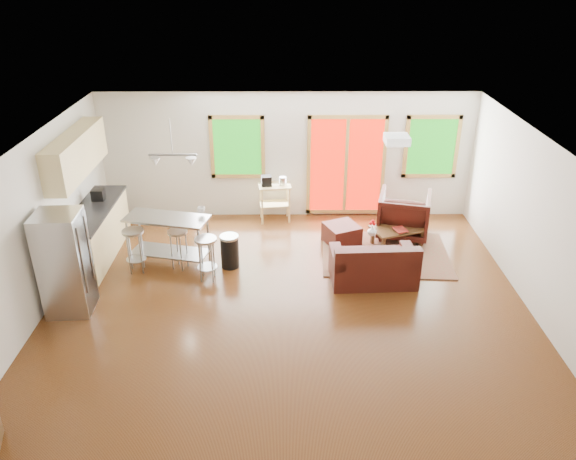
{
  "coord_description": "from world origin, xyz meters",
  "views": [
    {
      "loc": [
        -0.04,
        -7.36,
        4.96
      ],
      "look_at": [
        0.0,
        0.3,
        1.2
      ],
      "focal_mm": 35.0,
      "sensor_mm": 36.0,
      "label": 1
    }
  ],
  "objects_px": {
    "coffee_table": "(397,230)",
    "kitchen_cart": "(274,190)",
    "ottoman": "(342,234)",
    "refrigerator": "(65,263)",
    "rug": "(385,254)",
    "armchair": "(404,213)",
    "island": "(168,232)",
    "loveseat": "(374,266)"
  },
  "relations": [
    {
      "from": "coffee_table",
      "to": "kitchen_cart",
      "type": "distance_m",
      "value": 2.63
    },
    {
      "from": "coffee_table",
      "to": "kitchen_cart",
      "type": "bearing_deg",
      "value": 153.69
    },
    {
      "from": "ottoman",
      "to": "refrigerator",
      "type": "xyz_separation_m",
      "value": [
        -4.37,
        -2.19,
        0.62
      ]
    },
    {
      "from": "ottoman",
      "to": "kitchen_cart",
      "type": "xyz_separation_m",
      "value": [
        -1.3,
        1.06,
        0.48
      ]
    },
    {
      "from": "rug",
      "to": "ottoman",
      "type": "xyz_separation_m",
      "value": [
        -0.77,
        0.45,
        0.18
      ]
    },
    {
      "from": "ottoman",
      "to": "armchair",
      "type": "bearing_deg",
      "value": 15.5
    },
    {
      "from": "armchair",
      "to": "refrigerator",
      "type": "distance_m",
      "value": 6.15
    },
    {
      "from": "coffee_table",
      "to": "island",
      "type": "height_order",
      "value": "island"
    },
    {
      "from": "coffee_table",
      "to": "ottoman",
      "type": "height_order",
      "value": "ottoman"
    },
    {
      "from": "island",
      "to": "loveseat",
      "type": "bearing_deg",
      "value": -10.14
    },
    {
      "from": "ottoman",
      "to": "rug",
      "type": "bearing_deg",
      "value": -30.08
    },
    {
      "from": "coffee_table",
      "to": "refrigerator",
      "type": "relative_size",
      "value": 0.67
    },
    {
      "from": "rug",
      "to": "ottoman",
      "type": "relative_size",
      "value": 3.95
    },
    {
      "from": "coffee_table",
      "to": "ottoman",
      "type": "distance_m",
      "value": 1.05
    },
    {
      "from": "armchair",
      "to": "ottoman",
      "type": "distance_m",
      "value": 1.31
    },
    {
      "from": "loveseat",
      "to": "refrigerator",
      "type": "height_order",
      "value": "refrigerator"
    },
    {
      "from": "loveseat",
      "to": "armchair",
      "type": "relative_size",
      "value": 1.47
    },
    {
      "from": "armchair",
      "to": "ottoman",
      "type": "relative_size",
      "value": 1.69
    },
    {
      "from": "refrigerator",
      "to": "loveseat",
      "type": "bearing_deg",
      "value": 6.24
    },
    {
      "from": "kitchen_cart",
      "to": "rug",
      "type": "bearing_deg",
      "value": -35.93
    },
    {
      "from": "armchair",
      "to": "kitchen_cart",
      "type": "relative_size",
      "value": 1.0
    },
    {
      "from": "coffee_table",
      "to": "armchair",
      "type": "height_order",
      "value": "armchair"
    },
    {
      "from": "island",
      "to": "rug",
      "type": "bearing_deg",
      "value": 4.78
    },
    {
      "from": "kitchen_cart",
      "to": "ottoman",
      "type": "bearing_deg",
      "value": -39.01
    },
    {
      "from": "coffee_table",
      "to": "kitchen_cart",
      "type": "relative_size",
      "value": 1.11
    },
    {
      "from": "loveseat",
      "to": "ottoman",
      "type": "bearing_deg",
      "value": 103.49
    },
    {
      "from": "kitchen_cart",
      "to": "armchair",
      "type": "bearing_deg",
      "value": -15.83
    },
    {
      "from": "ottoman",
      "to": "refrigerator",
      "type": "relative_size",
      "value": 0.36
    },
    {
      "from": "ottoman",
      "to": "coffee_table",
      "type": "bearing_deg",
      "value": -5.46
    },
    {
      "from": "loveseat",
      "to": "rug",
      "type": "bearing_deg",
      "value": 66.41
    },
    {
      "from": "loveseat",
      "to": "refrigerator",
      "type": "relative_size",
      "value": 0.89
    },
    {
      "from": "ottoman",
      "to": "kitchen_cart",
      "type": "distance_m",
      "value": 1.75
    },
    {
      "from": "rug",
      "to": "island",
      "type": "relative_size",
      "value": 1.5
    },
    {
      "from": "refrigerator",
      "to": "coffee_table",
      "type": "bearing_deg",
      "value": 17.99
    },
    {
      "from": "coffee_table",
      "to": "armchair",
      "type": "xyz_separation_m",
      "value": [
        0.19,
        0.44,
        0.16
      ]
    },
    {
      "from": "coffee_table",
      "to": "refrigerator",
      "type": "xyz_separation_m",
      "value": [
        -5.4,
        -2.09,
        0.49
      ]
    },
    {
      "from": "rug",
      "to": "coffee_table",
      "type": "xyz_separation_m",
      "value": [
        0.26,
        0.35,
        0.32
      ]
    },
    {
      "from": "refrigerator",
      "to": "kitchen_cart",
      "type": "bearing_deg",
      "value": 43.48
    },
    {
      "from": "armchair",
      "to": "loveseat",
      "type": "bearing_deg",
      "value": 79.19
    },
    {
      "from": "rug",
      "to": "armchair",
      "type": "bearing_deg",
      "value": 59.84
    },
    {
      "from": "loveseat",
      "to": "ottoman",
      "type": "distance_m",
      "value": 1.46
    },
    {
      "from": "armchair",
      "to": "kitchen_cart",
      "type": "height_order",
      "value": "kitchen_cart"
    }
  ]
}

